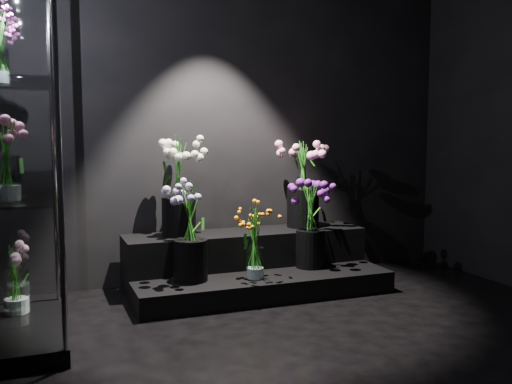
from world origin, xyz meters
TOP-DOWN VIEW (x-y plane):
  - floor at (0.00, 0.00)m, footprint 4.00×4.00m
  - wall_back at (0.00, 2.00)m, footprint 4.00×0.00m
  - display_riser at (0.05, 1.61)m, footprint 1.95×0.87m
  - display_case at (-1.68, 0.99)m, footprint 0.60×1.00m
  - bouquet_orange_bells at (-0.04, 1.28)m, footprint 0.25×0.25m
  - bouquet_lilac at (-0.50, 1.39)m, footprint 0.36×0.36m
  - bouquet_purple at (0.49, 1.45)m, footprint 0.38×0.38m
  - bouquet_cream_roses at (-0.50, 1.73)m, footprint 0.48×0.48m
  - bouquet_pink_roses at (0.57, 1.77)m, footprint 0.41×0.41m
  - bouquet_case_pink at (-1.66, 0.82)m, footprint 0.30×0.30m
  - bouquet_case_base_pink at (-1.65, 1.24)m, footprint 0.44×0.44m

SIDE VIEW (x-z plane):
  - floor at x=0.00m, z-range 0.00..0.00m
  - display_riser at x=0.05m, z-range -0.04..0.40m
  - bouquet_case_base_pink at x=-1.65m, z-range 0.12..0.59m
  - bouquet_orange_bells at x=-0.04m, z-range 0.17..0.72m
  - bouquet_purple at x=0.49m, z-range 0.21..0.88m
  - bouquet_lilac at x=-0.50m, z-range 0.20..0.92m
  - bouquet_pink_roses at x=0.57m, z-range 0.48..1.20m
  - bouquet_cream_roses at x=-0.50m, z-range 0.48..1.25m
  - bouquet_case_pink at x=-1.66m, z-range 0.87..1.32m
  - display_case at x=-1.68m, z-range 0.00..2.20m
  - wall_back at x=0.00m, z-range -0.60..3.40m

